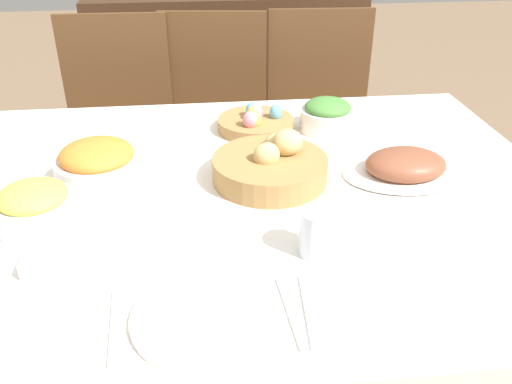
{
  "coord_description": "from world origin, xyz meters",
  "views": [
    {
      "loc": [
        -0.08,
        -1.1,
        1.36
      ],
      "look_at": [
        0.03,
        -0.09,
        0.78
      ],
      "focal_mm": 38.0,
      "sensor_mm": 36.0,
      "label": 1
    }
  ],
  "objects_px": {
    "chair_far_right": "(321,124)",
    "drinking_cup": "(318,232)",
    "bread_basket": "(272,165)",
    "dinner_plate": "(203,317)",
    "carrot_bowl": "(98,162)",
    "knife": "(290,312)",
    "ham_platter": "(405,167)",
    "fork": "(114,325)",
    "chair_far_left": "(119,133)",
    "egg_basket": "(256,122)",
    "sideboard": "(227,76)",
    "pineapple_bowl": "(35,207)",
    "butter_dish": "(51,262)",
    "green_salad_bowl": "(327,115)",
    "chair_far_center": "(213,128)",
    "spoon": "(307,310)"
  },
  "relations": [
    {
      "from": "chair_far_left",
      "to": "ham_platter",
      "type": "height_order",
      "value": "chair_far_left"
    },
    {
      "from": "chair_far_right",
      "to": "dinner_plate",
      "type": "height_order",
      "value": "chair_far_right"
    },
    {
      "from": "chair_far_right",
      "to": "spoon",
      "type": "height_order",
      "value": "chair_far_right"
    },
    {
      "from": "dinner_plate",
      "to": "spoon",
      "type": "height_order",
      "value": "dinner_plate"
    },
    {
      "from": "butter_dish",
      "to": "chair_far_center",
      "type": "bearing_deg",
      "value": 73.75
    },
    {
      "from": "knife",
      "to": "butter_dish",
      "type": "relative_size",
      "value": 1.77
    },
    {
      "from": "green_salad_bowl",
      "to": "chair_far_center",
      "type": "bearing_deg",
      "value": 118.1
    },
    {
      "from": "chair_far_right",
      "to": "drinking_cup",
      "type": "height_order",
      "value": "chair_far_right"
    },
    {
      "from": "sideboard",
      "to": "green_salad_bowl",
      "type": "xyz_separation_m",
      "value": [
        0.2,
        -1.48,
        0.34
      ]
    },
    {
      "from": "sideboard",
      "to": "pineapple_bowl",
      "type": "bearing_deg",
      "value": -105.05
    },
    {
      "from": "green_salad_bowl",
      "to": "carrot_bowl",
      "type": "distance_m",
      "value": 0.66
    },
    {
      "from": "fork",
      "to": "carrot_bowl",
      "type": "bearing_deg",
      "value": 95.99
    },
    {
      "from": "bread_basket",
      "to": "egg_basket",
      "type": "height_order",
      "value": "bread_basket"
    },
    {
      "from": "bread_basket",
      "to": "egg_basket",
      "type": "distance_m",
      "value": 0.3
    },
    {
      "from": "pineapple_bowl",
      "to": "spoon",
      "type": "bearing_deg",
      "value": -32.28
    },
    {
      "from": "carrot_bowl",
      "to": "bread_basket",
      "type": "bearing_deg",
      "value": -6.45
    },
    {
      "from": "egg_basket",
      "to": "knife",
      "type": "distance_m",
      "value": 0.77
    },
    {
      "from": "chair_far_center",
      "to": "green_salad_bowl",
      "type": "relative_size",
      "value": 6.01
    },
    {
      "from": "green_salad_bowl",
      "to": "drinking_cup",
      "type": "relative_size",
      "value": 1.64
    },
    {
      "from": "carrot_bowl",
      "to": "knife",
      "type": "xyz_separation_m",
      "value": [
        0.38,
        -0.52,
        -0.04
      ]
    },
    {
      "from": "egg_basket",
      "to": "dinner_plate",
      "type": "bearing_deg",
      "value": -102.7
    },
    {
      "from": "green_salad_bowl",
      "to": "knife",
      "type": "relative_size",
      "value": 0.87
    },
    {
      "from": "ham_platter",
      "to": "knife",
      "type": "distance_m",
      "value": 0.58
    },
    {
      "from": "green_salad_bowl",
      "to": "butter_dish",
      "type": "bearing_deg",
      "value": -138.13
    },
    {
      "from": "chair_far_left",
      "to": "butter_dish",
      "type": "xyz_separation_m",
      "value": [
        0.03,
        -1.17,
        0.25
      ]
    },
    {
      "from": "bread_basket",
      "to": "spoon",
      "type": "height_order",
      "value": "bread_basket"
    },
    {
      "from": "egg_basket",
      "to": "drinking_cup",
      "type": "relative_size",
      "value": 2.31
    },
    {
      "from": "ham_platter",
      "to": "green_salad_bowl",
      "type": "relative_size",
      "value": 1.95
    },
    {
      "from": "bread_basket",
      "to": "green_salad_bowl",
      "type": "relative_size",
      "value": 1.76
    },
    {
      "from": "chair_far_right",
      "to": "egg_basket",
      "type": "bearing_deg",
      "value": -117.52
    },
    {
      "from": "bread_basket",
      "to": "dinner_plate",
      "type": "distance_m",
      "value": 0.5
    },
    {
      "from": "green_salad_bowl",
      "to": "drinking_cup",
      "type": "bearing_deg",
      "value": -104.65
    },
    {
      "from": "carrot_bowl",
      "to": "butter_dish",
      "type": "xyz_separation_m",
      "value": [
        -0.04,
        -0.35,
        -0.03
      ]
    },
    {
      "from": "chair_far_right",
      "to": "drinking_cup",
      "type": "relative_size",
      "value": 9.88
    },
    {
      "from": "chair_far_right",
      "to": "bread_basket",
      "type": "xyz_separation_m",
      "value": [
        -0.33,
        -0.87,
        0.27
      ]
    },
    {
      "from": "carrot_bowl",
      "to": "dinner_plate",
      "type": "height_order",
      "value": "carrot_bowl"
    },
    {
      "from": "pineapple_bowl",
      "to": "drinking_cup",
      "type": "relative_size",
      "value": 1.75
    },
    {
      "from": "egg_basket",
      "to": "green_salad_bowl",
      "type": "relative_size",
      "value": 1.41
    },
    {
      "from": "spoon",
      "to": "pineapple_bowl",
      "type": "bearing_deg",
      "value": 151.68
    },
    {
      "from": "green_salad_bowl",
      "to": "pineapple_bowl",
      "type": "height_order",
      "value": "pineapple_bowl"
    },
    {
      "from": "knife",
      "to": "spoon",
      "type": "height_order",
      "value": "same"
    },
    {
      "from": "chair_far_right",
      "to": "ham_platter",
      "type": "xyz_separation_m",
      "value": [
        -0.0,
        -0.89,
        0.25
      ]
    },
    {
      "from": "egg_basket",
      "to": "chair_far_center",
      "type": "bearing_deg",
      "value": 100.78
    },
    {
      "from": "dinner_plate",
      "to": "fork",
      "type": "bearing_deg",
      "value": -180.0
    },
    {
      "from": "green_salad_bowl",
      "to": "fork",
      "type": "bearing_deg",
      "value": -124.79
    },
    {
      "from": "egg_basket",
      "to": "chair_far_right",
      "type": "bearing_deg",
      "value": 59.72
    },
    {
      "from": "dinner_plate",
      "to": "chair_far_right",
      "type": "bearing_deg",
      "value": 69.34
    },
    {
      "from": "dinner_plate",
      "to": "ham_platter",
      "type": "bearing_deg",
      "value": 41.88
    },
    {
      "from": "bread_basket",
      "to": "chair_far_left",
      "type": "bearing_deg",
      "value": 119.19
    },
    {
      "from": "fork",
      "to": "chair_far_left",
      "type": "bearing_deg",
      "value": 92.95
    }
  ]
}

